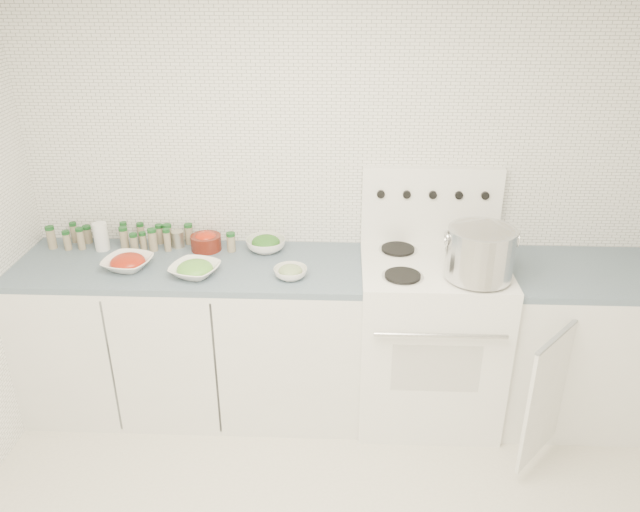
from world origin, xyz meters
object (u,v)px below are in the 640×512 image
Objects in this scene: stock_pot at (480,251)px; bowl_tomato at (128,262)px; bowl_snowpea at (195,269)px; stove at (428,334)px.

stock_pot reaches higher than bowl_tomato.
bowl_tomato is 0.97× the size of bowl_snowpea.
bowl_snowpea is at bearing -173.98° from stove.
stove is 1.66m from bowl_tomato.
stove is 4.70× the size of bowl_tomato.
stove is at bearing 137.50° from stock_pot.
stock_pot is at bearing -1.70° from bowl_snowpea.
stock_pot is (0.19, -0.17, 0.59)m from stove.
stove reaches higher than bowl_snowpea.
bowl_snowpea is at bearing 178.30° from stock_pot.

